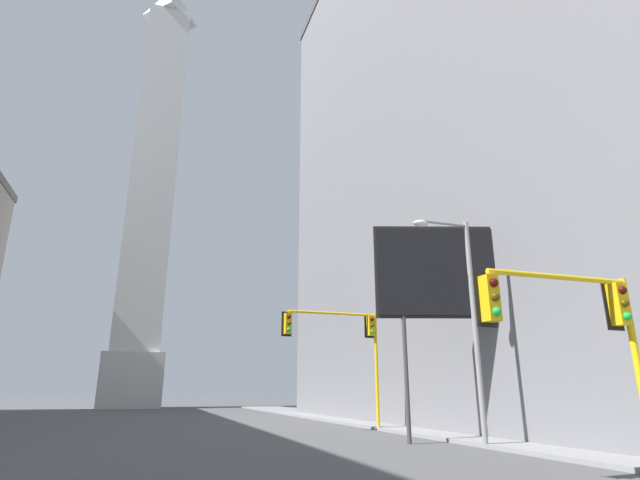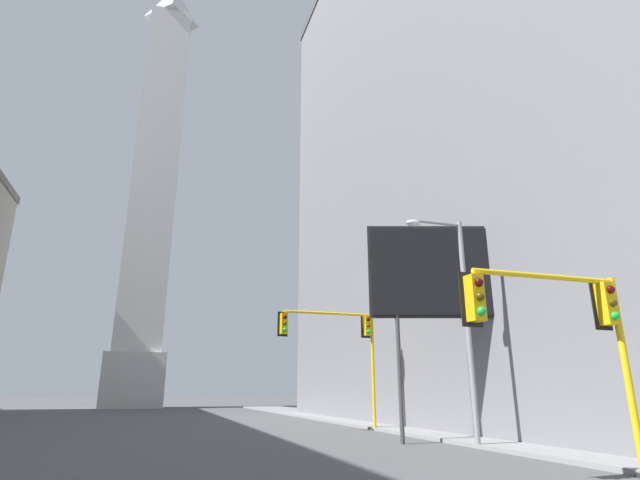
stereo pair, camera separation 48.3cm
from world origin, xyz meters
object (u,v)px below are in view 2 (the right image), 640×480
object	(u,v)px
traffic_light_mid_right	(342,339)
billboard_sign	(451,274)
traffic_light_near_right	(568,320)
street_lamp	(458,304)
obelisk	(155,181)

from	to	relation	value
traffic_light_mid_right	billboard_sign	distance (m)	8.42
traffic_light_mid_right	traffic_light_near_right	world-z (taller)	traffic_light_mid_right
street_lamp	billboard_sign	bearing A→B (deg)	63.11
street_lamp	traffic_light_near_right	bearing A→B (deg)	-100.83
traffic_light_near_right	obelisk	bearing A→B (deg)	101.38
traffic_light_mid_right	billboard_sign	size ratio (longest dim) A/B	0.69
traffic_light_near_right	billboard_sign	xyz separation A→B (m)	(2.07, 8.28, 3.14)
obelisk	traffic_light_mid_right	size ratio (longest dim) A/B	10.61
billboard_sign	street_lamp	bearing A→B (deg)	-116.89
obelisk	traffic_light_mid_right	xyz separation A→B (m)	(12.22, -44.99, -26.69)
traffic_light_mid_right	street_lamp	world-z (taller)	street_lamp
street_lamp	traffic_light_mid_right	bearing A→B (deg)	98.31
traffic_light_mid_right	traffic_light_near_right	bearing A→B (deg)	-89.70
traffic_light_mid_right	street_lamp	bearing A→B (deg)	-81.69
obelisk	traffic_light_mid_right	world-z (taller)	obelisk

